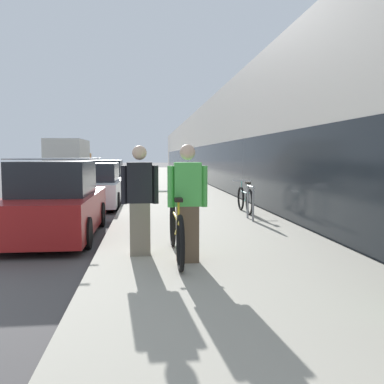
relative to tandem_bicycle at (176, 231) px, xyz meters
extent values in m
cube|color=#A39E8E|center=(0.84, 18.74, -0.49)|extent=(4.24, 70.00, 0.16)
cube|color=#BCB7AD|center=(8.01, 26.74, 1.86)|extent=(10.00, 70.00, 4.86)
cube|color=#1E2328|center=(3.05, 26.74, 0.68)|extent=(0.10, 63.00, 2.20)
torus|color=black|center=(0.00, 0.85, -0.02)|extent=(0.06, 0.78, 0.78)
torus|color=black|center=(0.00, -0.83, -0.02)|extent=(0.06, 0.78, 0.78)
cylinder|color=yellow|center=(0.00, 0.01, 0.22)|extent=(0.04, 1.43, 0.04)
cylinder|color=yellow|center=(0.00, -0.33, 0.10)|extent=(0.04, 0.85, 0.36)
cylinder|color=yellow|center=(0.00, -0.53, 0.38)|extent=(0.03, 0.03, 0.32)
cube|color=black|center=(0.00, -0.53, 0.54)|extent=(0.11, 0.22, 0.05)
cylinder|color=yellow|center=(0.00, 0.71, 0.39)|extent=(0.03, 0.03, 0.34)
cylinder|color=silver|center=(0.00, 0.71, 0.56)|extent=(0.52, 0.03, 0.03)
cube|color=brown|center=(0.15, -0.30, 0.01)|extent=(0.32, 0.23, 0.84)
cube|color=#4CB74C|center=(0.15, -0.30, 0.74)|extent=(0.39, 0.23, 0.64)
cylinder|color=#4CB74C|center=(-0.10, -0.30, 0.71)|extent=(0.10, 0.10, 0.61)
cylinder|color=#4CB74C|center=(0.40, -0.30, 0.71)|extent=(0.10, 0.10, 0.61)
sphere|color=beige|center=(0.15, -0.30, 1.21)|extent=(0.23, 0.23, 0.23)
cube|color=#756B5B|center=(-0.56, 0.23, 0.00)|extent=(0.32, 0.23, 0.84)
cube|color=black|center=(-0.56, 0.23, 0.74)|extent=(0.39, 0.23, 0.64)
cylinder|color=black|center=(-0.80, 0.23, 0.71)|extent=(0.10, 0.10, 0.60)
cylinder|color=black|center=(-0.31, 0.23, 0.71)|extent=(0.10, 0.10, 0.60)
sphere|color=beige|center=(-0.56, 0.23, 1.21)|extent=(0.23, 0.23, 0.23)
cylinder|color=gray|center=(2.10, 3.46, 0.00)|extent=(0.05, 0.05, 0.82)
cylinder|color=gray|center=(2.10, 4.01, 0.00)|extent=(0.05, 0.05, 0.82)
cylinder|color=gray|center=(2.10, 3.73, 0.41)|extent=(0.05, 0.55, 0.05)
torus|color=black|center=(2.28, 5.62, -0.06)|extent=(0.06, 0.70, 0.70)
torus|color=black|center=(2.28, 4.58, -0.06)|extent=(0.06, 0.70, 0.70)
cylinder|color=#7AD1C6|center=(2.28, 5.10, 0.15)|extent=(0.04, 0.88, 0.04)
cylinder|color=#7AD1C6|center=(2.28, 4.89, 0.05)|extent=(0.04, 0.54, 0.32)
cylinder|color=#7AD1C6|center=(2.28, 4.77, 0.29)|extent=(0.03, 0.03, 0.29)
cube|color=black|center=(2.28, 4.77, 0.43)|extent=(0.11, 0.22, 0.05)
cylinder|color=#7AD1C6|center=(2.28, 5.53, 0.30)|extent=(0.03, 0.03, 0.30)
cylinder|color=silver|center=(2.28, 5.53, 0.45)|extent=(0.52, 0.03, 0.03)
cube|color=maroon|center=(-2.39, 2.77, -0.04)|extent=(1.71, 4.26, 0.77)
cube|color=#1E2328|center=(-2.39, 2.77, 0.70)|extent=(1.47, 2.13, 0.70)
cylinder|color=silver|center=(-2.39, 3.23, 1.10)|extent=(1.83, 0.04, 0.04)
cylinder|color=silver|center=(-2.39, 2.30, 1.10)|extent=(1.83, 0.04, 0.04)
cylinder|color=black|center=(-3.18, 4.04, -0.27)|extent=(0.22, 0.60, 0.60)
cylinder|color=black|center=(-1.60, 4.04, -0.27)|extent=(0.22, 0.60, 0.60)
cylinder|color=black|center=(-1.60, 1.49, -0.27)|extent=(0.22, 0.60, 0.60)
cube|color=white|center=(-2.18, 8.48, -0.06)|extent=(1.68, 4.70, 0.73)
cube|color=#1E2328|center=(-2.18, 8.48, 0.61)|extent=(1.44, 2.35, 0.61)
cylinder|color=black|center=(-2.96, 9.89, -0.27)|extent=(0.22, 0.60, 0.60)
cylinder|color=black|center=(-1.41, 9.89, -0.27)|extent=(0.22, 0.60, 0.60)
cylinder|color=black|center=(-2.96, 7.07, -0.27)|extent=(0.22, 0.60, 0.60)
cylinder|color=black|center=(-1.41, 7.07, -0.27)|extent=(0.22, 0.60, 0.60)
cube|color=black|center=(-2.35, 13.87, -0.07)|extent=(1.72, 4.08, 0.71)
cube|color=#1E2328|center=(-2.35, 13.87, 0.63)|extent=(1.48, 2.04, 0.68)
cylinder|color=black|center=(-3.14, 15.10, -0.27)|extent=(0.22, 0.60, 0.60)
cylinder|color=black|center=(-1.56, 15.10, -0.27)|extent=(0.22, 0.60, 0.60)
cylinder|color=black|center=(-3.14, 12.65, -0.27)|extent=(0.22, 0.60, 0.60)
cylinder|color=black|center=(-1.56, 12.65, -0.27)|extent=(0.22, 0.60, 0.60)
cube|color=orange|center=(-5.93, 27.74, 0.52)|extent=(2.21, 1.67, 1.72)
cube|color=silver|center=(-5.93, 24.40, 0.98)|extent=(2.41, 5.02, 2.65)
cylinder|color=black|center=(-7.04, 27.31, -0.15)|extent=(0.28, 0.84, 0.84)
cylinder|color=black|center=(-4.83, 27.31, -0.15)|extent=(0.28, 0.84, 0.84)
cylinder|color=black|center=(-7.04, 23.39, -0.15)|extent=(0.28, 0.84, 0.84)
cylinder|color=black|center=(-4.83, 23.39, -0.15)|extent=(0.28, 0.84, 0.84)
camera|label=1|loc=(-0.45, -6.53, 1.16)|focal=40.00mm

